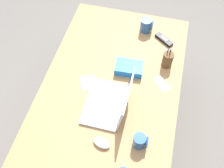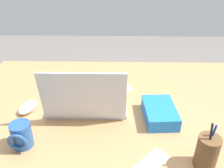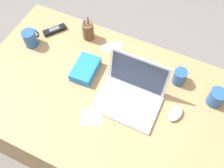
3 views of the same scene
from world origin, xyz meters
name	(u,v)px [view 1 (image 1 of 3)]	position (x,y,z in m)	size (l,w,h in m)	color
ground_plane	(111,127)	(0.00, 0.00, 0.00)	(6.00, 6.00, 0.00)	slate
desk	(111,108)	(0.00, 0.00, 0.35)	(1.51, 0.94, 0.70)	#A87C4F
laptop	(111,102)	(0.17, 0.04, 0.75)	(0.35, 0.28, 0.24)	silver
computer_mouse	(102,143)	(0.43, 0.05, 0.72)	(0.06, 0.11, 0.03)	white
coffee_mug_white	(140,141)	(0.38, 0.27, 0.75)	(0.07, 0.09, 0.10)	#26518C
coffee_mug_spare	(146,26)	(-0.57, 0.14, 0.76)	(0.08, 0.10, 0.11)	#26518C
cordless_phone	(164,40)	(-0.49, 0.30, 0.71)	(0.13, 0.15, 0.03)	black
pen_holder	(168,60)	(-0.26, 0.35, 0.76)	(0.07, 0.07, 0.18)	brown
snack_bag	(129,68)	(-0.15, 0.09, 0.73)	(0.13, 0.19, 0.06)	blue
paper_note_near_laptop	(162,84)	(-0.09, 0.34, 0.70)	(0.06, 0.13, 0.00)	white
paper_note_left	(88,82)	(0.02, -0.16, 0.70)	(0.12, 0.10, 0.00)	white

